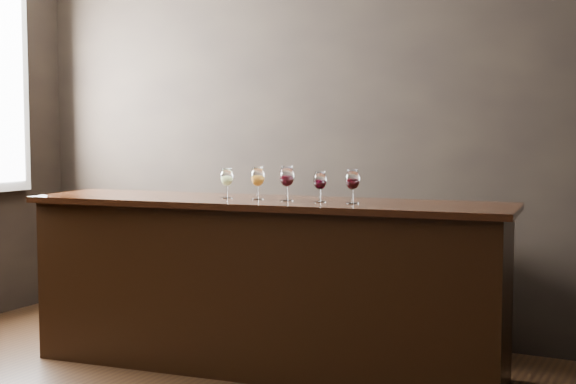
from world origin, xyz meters
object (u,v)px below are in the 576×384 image
at_px(glass_amber, 258,177).
at_px(glass_red_c, 353,180).
at_px(back_bar_shelf, 265,274).
at_px(glass_white, 227,178).
at_px(bar_counter, 265,288).
at_px(glass_red_b, 320,181).
at_px(glass_red_a, 287,177).

distance_m(glass_amber, glass_red_c, 0.60).
bearing_deg(back_bar_shelf, glass_red_c, -38.45).
bearing_deg(glass_amber, glass_white, -177.28).
xyz_separation_m(glass_amber, glass_red_c, (0.60, 0.01, -0.00)).
relative_size(bar_counter, glass_red_b, 15.92).
xyz_separation_m(bar_counter, glass_red_b, (0.36, 0.00, 0.65)).
bearing_deg(glass_red_a, back_bar_shelf, 126.20).
bearing_deg(back_bar_shelf, glass_amber, -63.99).
bearing_deg(glass_white, glass_red_a, 1.70).
relative_size(glass_white, glass_red_b, 1.04).
xyz_separation_m(glass_amber, glass_red_b, (0.40, 0.01, -0.01)).
bearing_deg(glass_red_b, glass_white, -178.35).
relative_size(back_bar_shelf, glass_red_c, 11.71).
bearing_deg(glass_red_a, glass_white, -178.30).
relative_size(glass_red_a, glass_red_b, 1.15).
distance_m(back_bar_shelf, glass_red_a, 1.24).
bearing_deg(bar_counter, glass_red_a, -7.94).
xyz_separation_m(back_bar_shelf, glass_red_a, (0.58, -0.80, 0.75)).
height_order(glass_white, glass_red_b, glass_white).
distance_m(glass_red_a, glass_red_b, 0.21).
bearing_deg(glass_red_b, glass_red_a, -178.43).
bearing_deg(glass_amber, bar_counter, 7.88).
distance_m(back_bar_shelf, glass_red_b, 1.33).
height_order(bar_counter, glass_white, glass_white).
bearing_deg(glass_white, bar_counter, 3.62).
bearing_deg(glass_red_a, glass_red_c, 1.52).
bearing_deg(glass_red_c, glass_red_a, -178.48).
relative_size(back_bar_shelf, glass_white, 12.39).
distance_m(back_bar_shelf, glass_red_c, 1.46).
bearing_deg(back_bar_shelf, glass_red_b, -44.97).
height_order(glass_amber, glass_red_a, glass_red_a).
distance_m(glass_white, glass_red_c, 0.81).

